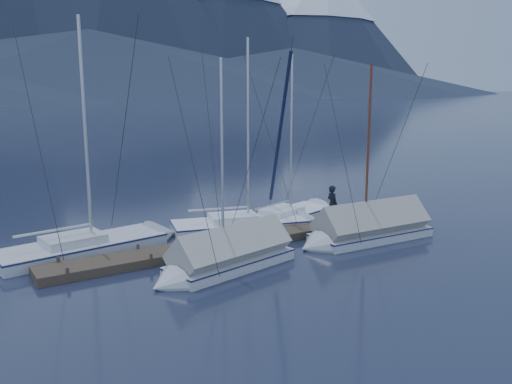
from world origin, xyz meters
TOP-DOWN VIEW (x-y plane):
  - ground at (0.00, 0.00)m, footprint 1000.00×1000.00m
  - dock at (0.00, 2.00)m, footprint 18.00×1.50m
  - mooring_posts at (-0.50, 2.00)m, footprint 15.12×1.52m
  - sailboat_open_left at (-5.79, 4.49)m, footprint 7.89×3.49m
  - sailboat_open_mid at (1.32, 3.89)m, footprint 7.50×3.80m
  - sailboat_open_right at (3.99, 4.59)m, footprint 6.98×3.77m
  - sailboat_covered_near at (4.03, -0.23)m, footprint 6.48×2.77m
  - sailboat_covered_far at (-3.01, -0.43)m, footprint 6.16×3.00m
  - person at (4.03, 1.82)m, footprint 0.44×0.66m

SIDE VIEW (x-z plane):
  - ground at x=0.00m, z-range 0.00..0.00m
  - dock at x=0.00m, z-range -0.16..0.38m
  - sailboat_open_right at x=3.99m, z-range -4.29..4.60m
  - sailboat_open_mid at x=1.32m, z-range -4.60..4.94m
  - sailboat_open_left at x=-5.79m, z-range -4.89..5.24m
  - mooring_posts at x=-0.50m, z-range 0.17..0.52m
  - sailboat_covered_far at x=-3.01m, z-range -3.75..4.56m
  - sailboat_covered_near at x=4.03m, z-range -3.75..4.58m
  - person at x=4.03m, z-range 0.34..2.11m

